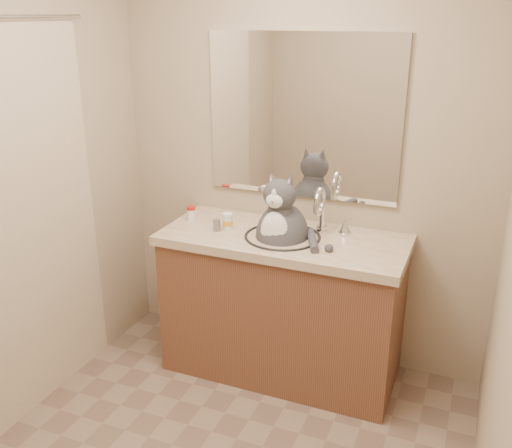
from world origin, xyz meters
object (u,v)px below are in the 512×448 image
Objects in this scene: pill_bottle_orange at (228,222)px; grey_canister at (217,225)px; cat at (282,232)px; pill_bottle_redcap at (191,213)px.

pill_bottle_orange is 1.44× the size of grey_canister.
grey_canister is (-0.37, -0.05, 0.01)m from cat.
grey_canister is (-0.05, -0.04, -0.01)m from pill_bottle_orange.
pill_bottle_orange is at bearing -176.33° from cat.
pill_bottle_orange reaches higher than grey_canister.
pill_bottle_orange reaches higher than pill_bottle_redcap.
pill_bottle_redcap is 1.32× the size of grey_canister.
cat reaches higher than grey_canister.
pill_bottle_orange is (0.26, -0.05, 0.00)m from pill_bottle_redcap.
cat reaches higher than pill_bottle_redcap.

